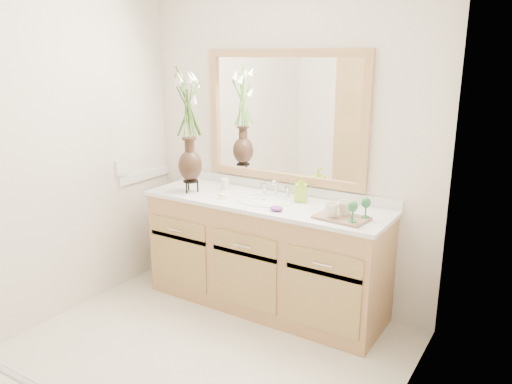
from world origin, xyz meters
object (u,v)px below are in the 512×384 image
Objects in this scene: tumbler at (225,184)px; soap_bottle at (301,190)px; tray at (341,218)px; flower_vase at (188,115)px.

tumbler is 0.46× the size of soap_bottle.
tumbler reaches higher than tray.
flower_vase is 10.90× the size of tumbler.
tray is (1.24, -0.00, -0.58)m from flower_vase.
tray is at bearing -52.65° from soap_bottle.
soap_bottle is 0.47m from tray.
tray is (0.41, -0.22, -0.08)m from soap_bottle.
flower_vase is 2.64× the size of tray.
tray is at bearing -0.12° from flower_vase.
flower_vase is at bearing 170.51° from soap_bottle.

